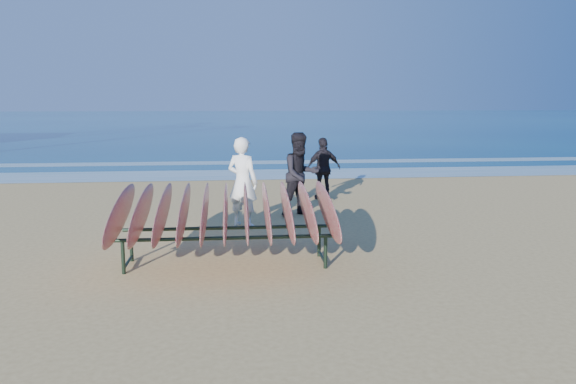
{
  "coord_description": "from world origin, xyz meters",
  "views": [
    {
      "loc": [
        -0.97,
        -8.51,
        2.53
      ],
      "look_at": [
        0.0,
        0.8,
        0.95
      ],
      "focal_mm": 35.0,
      "sensor_mm": 36.0,
      "label": 1
    }
  ],
  "objects_px": {
    "person_white": "(243,182)",
    "person_dark_a": "(301,175)",
    "person_dark_b": "(323,169)",
    "surfboard_rack": "(226,212)"
  },
  "relations": [
    {
      "from": "surfboard_rack",
      "to": "person_white",
      "type": "distance_m",
      "value": 2.61
    },
    {
      "from": "surfboard_rack",
      "to": "person_dark_b",
      "type": "bearing_deg",
      "value": 66.74
    },
    {
      "from": "person_dark_a",
      "to": "person_white",
      "type": "bearing_deg",
      "value": -167.57
    },
    {
      "from": "person_white",
      "to": "person_dark_a",
      "type": "distance_m",
      "value": 1.54
    },
    {
      "from": "surfboard_rack",
      "to": "person_dark_a",
      "type": "xyz_separation_m",
      "value": [
        1.58,
        3.47,
        0.07
      ]
    },
    {
      "from": "person_dark_b",
      "to": "surfboard_rack",
      "type": "bearing_deg",
      "value": 52.32
    },
    {
      "from": "person_dark_a",
      "to": "person_dark_b",
      "type": "height_order",
      "value": "person_dark_a"
    },
    {
      "from": "person_dark_a",
      "to": "person_dark_b",
      "type": "relative_size",
      "value": 1.16
    },
    {
      "from": "person_dark_b",
      "to": "person_white",
      "type": "bearing_deg",
      "value": 39.88
    },
    {
      "from": "person_dark_a",
      "to": "person_dark_b",
      "type": "xyz_separation_m",
      "value": [
        0.82,
        1.95,
        -0.12
      ]
    }
  ]
}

